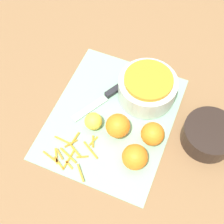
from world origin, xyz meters
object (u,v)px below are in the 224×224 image
(knife, at_px, (114,91))
(orange_right, at_px, (118,126))
(bowl_speckled, at_px, (147,87))
(lemon, at_px, (93,121))
(bowl_dark, at_px, (209,135))
(orange_back, at_px, (153,134))
(orange_left, at_px, (135,157))

(knife, height_order, orange_right, orange_right)
(bowl_speckled, height_order, lemon, bowl_speckled)
(bowl_dark, relative_size, knife, 0.71)
(knife, bearing_deg, bowl_dark, 109.91)
(orange_back, relative_size, lemon, 1.30)
(bowl_dark, distance_m, lemon, 0.35)
(bowl_speckled, distance_m, orange_back, 0.16)
(orange_right, height_order, lemon, orange_right)
(orange_left, height_order, orange_back, orange_left)
(bowl_dark, relative_size, lemon, 2.89)
(bowl_speckled, distance_m, lemon, 0.21)
(lemon, bearing_deg, knife, 175.84)
(bowl_dark, relative_size, orange_left, 2.10)
(bowl_speckled, height_order, orange_left, bowl_speckled)
(orange_back, bearing_deg, bowl_speckled, -155.15)
(bowl_speckled, xyz_separation_m, orange_left, (0.24, 0.05, -0.01))
(bowl_dark, relative_size, orange_right, 2.13)
(orange_left, bearing_deg, knife, -144.10)
(orange_right, xyz_separation_m, orange_back, (-0.02, 0.11, -0.00))
(bowl_dark, height_order, lemon, bowl_dark)
(bowl_dark, height_order, orange_back, orange_back)
(bowl_dark, distance_m, orange_back, 0.17)
(bowl_dark, relative_size, orange_back, 2.23)
(bowl_dark, distance_m, orange_left, 0.24)
(orange_left, height_order, orange_right, same)
(orange_right, height_order, orange_back, orange_right)
(bowl_speckled, xyz_separation_m, knife, (0.03, -0.10, -0.04))
(orange_left, bearing_deg, lemon, -112.27)
(orange_back, height_order, lemon, orange_back)
(orange_right, xyz_separation_m, lemon, (0.01, -0.08, -0.01))
(knife, height_order, orange_left, orange_left)
(bowl_dark, height_order, orange_right, orange_right)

